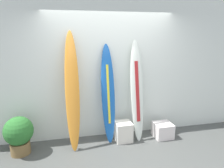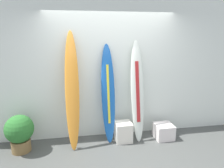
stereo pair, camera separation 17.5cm
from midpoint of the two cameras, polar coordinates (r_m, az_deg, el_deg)
The scene contains 7 objects.
wall_back at distance 4.14m, azimuth 0.59°, elevation 4.30°, with size 7.20×0.20×2.80m, color white.
surfboard_sunset at distance 3.76m, azimuth -9.83°, elevation -2.09°, with size 0.27×0.53×2.16m.
surfboard_cobalt at distance 3.93m, azimuth 0.20°, elevation -3.04°, with size 0.28×0.40×1.92m.
surfboard_ivory at distance 4.02m, azimuth 8.35°, elevation -2.33°, with size 0.28×0.45×1.98m.
display_block_left at distance 4.42m, azimuth 15.38°, elevation -12.67°, with size 0.37×0.37×0.30m.
display_block_center at distance 4.17m, azimuth 4.43°, elevation -13.21°, with size 0.32×0.32×0.39m.
potted_plant at distance 4.05m, azimuth -23.38°, elevation -12.17°, with size 0.51×0.51×0.69m.
Camera 2 is at (-0.63, -2.74, 2.08)m, focal length 32.57 mm.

